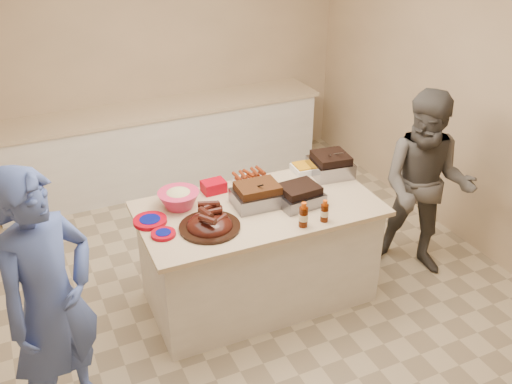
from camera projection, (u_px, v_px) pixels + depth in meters
name	position (u px, v px, depth m)	size (l,w,h in m)	color
room	(242.00, 292.00, 4.77)	(4.50, 5.00, 2.70)	tan
back_counter	(162.00, 145.00, 6.30)	(3.60, 0.64, 0.90)	silver
island	(259.00, 296.00, 4.73)	(1.82, 0.96, 0.86)	silver
rib_platter	(210.00, 228.00, 4.04)	(0.44, 0.44, 0.18)	#3F130C
pulled_pork_tray	(257.00, 204.00, 4.34)	(0.37, 0.28, 0.11)	#47230F
brisket_tray	(299.00, 204.00, 4.35)	(0.33, 0.27, 0.10)	black
roasting_pan	(330.00, 174.00, 4.78)	(0.32, 0.32, 0.13)	gray
coleslaw_bowl	(179.00, 207.00, 4.31)	(0.31, 0.31, 0.22)	#D22953
sausage_plate	(252.00, 184.00, 4.63)	(0.33, 0.33, 0.06)	silver
mac_cheese_dish	(308.00, 171.00, 4.84)	(0.26, 0.19, 0.07)	orange
bbq_bottle_a	(303.00, 226.00, 4.07)	(0.06, 0.06, 0.19)	#3E1302
bbq_bottle_b	(324.00, 221.00, 4.13)	(0.06, 0.06, 0.17)	#3E1302
mustard_bottle	(238.00, 198.00, 4.42)	(0.04, 0.04, 0.11)	#E6B310
sauce_bowl	(251.00, 201.00, 4.39)	(0.12, 0.04, 0.12)	silver
plate_stack_large	(150.00, 223.00, 4.11)	(0.24, 0.24, 0.03)	#9C0010
plate_stack_small	(164.00, 235.00, 3.96)	(0.17, 0.17, 0.02)	#9C0010
plastic_cup	(168.00, 206.00, 4.32)	(0.09, 0.09, 0.09)	#AE4D18
basket_stack	(214.00, 192.00, 4.52)	(0.18, 0.14, 0.09)	#9C0010
guest_gray	(412.00, 266.00, 5.09)	(0.79, 1.62, 0.61)	#534E49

